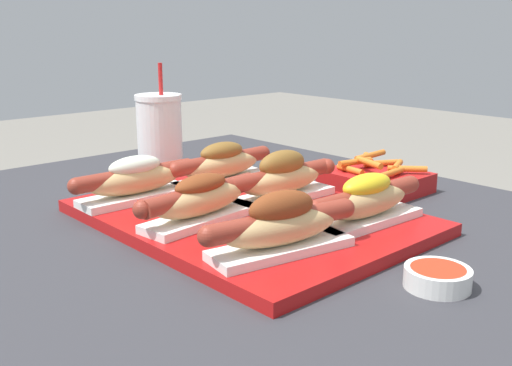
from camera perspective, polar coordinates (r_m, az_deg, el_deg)
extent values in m
cube|color=#B71414|center=(0.91, -0.93, -3.21)|extent=(0.50, 0.37, 0.02)
cube|color=white|center=(0.98, -11.31, -1.28)|extent=(0.06, 0.19, 0.01)
ellipsoid|color=tan|center=(0.97, -11.39, 0.31)|extent=(0.05, 0.16, 0.04)
cylinder|color=maroon|center=(0.97, -11.41, 0.72)|extent=(0.03, 0.20, 0.03)
sphere|color=maroon|center=(0.92, -16.76, -0.29)|extent=(0.03, 0.03, 0.03)
sphere|color=maroon|center=(1.02, -6.56, 1.63)|extent=(0.03, 0.03, 0.03)
ellipsoid|color=silver|center=(0.96, -11.46, 1.62)|extent=(0.04, 0.09, 0.03)
cube|color=white|center=(0.86, -5.21, -3.35)|extent=(0.08, 0.19, 0.01)
ellipsoid|color=tan|center=(0.85, -5.25, -1.55)|extent=(0.06, 0.17, 0.04)
cylinder|color=maroon|center=(0.85, -5.26, -1.08)|extent=(0.05, 0.20, 0.03)
sphere|color=maroon|center=(0.78, -10.60, -2.56)|extent=(0.03, 0.03, 0.03)
sphere|color=maroon|center=(0.91, -0.70, 0.19)|extent=(0.03, 0.03, 0.03)
ellipsoid|color=brown|center=(0.84, -5.29, -0.12)|extent=(0.05, 0.09, 0.03)
cube|color=white|center=(0.74, 2.40, -6.24)|extent=(0.09, 0.19, 0.01)
ellipsoid|color=tan|center=(0.73, 2.42, -4.19)|extent=(0.08, 0.17, 0.04)
cylinder|color=maroon|center=(0.73, 2.43, -3.66)|extent=(0.06, 0.20, 0.03)
sphere|color=maroon|center=(0.68, -4.56, -5.06)|extent=(0.03, 0.03, 0.03)
sphere|color=maroon|center=(0.79, 8.45, -2.40)|extent=(0.03, 0.03, 0.03)
ellipsoid|color=brown|center=(0.72, 2.44, -2.30)|extent=(0.06, 0.10, 0.04)
cube|color=white|center=(1.06, -3.23, 0.28)|extent=(0.06, 0.19, 0.01)
ellipsoid|color=tan|center=(1.06, -3.25, 1.75)|extent=(0.05, 0.16, 0.04)
cylinder|color=maroon|center=(1.05, -3.26, 2.13)|extent=(0.03, 0.20, 0.03)
sphere|color=maroon|center=(0.99, -7.67, 1.25)|extent=(0.03, 0.03, 0.03)
sphere|color=maroon|center=(1.12, 0.67, 2.91)|extent=(0.03, 0.03, 0.03)
ellipsoid|color=brown|center=(1.05, -3.27, 3.00)|extent=(0.04, 0.09, 0.03)
cube|color=white|center=(0.96, 2.47, -1.29)|extent=(0.07, 0.19, 0.01)
ellipsoid|color=tan|center=(0.95, 2.49, 0.33)|extent=(0.05, 0.17, 0.04)
cylinder|color=maroon|center=(0.95, 2.50, 0.75)|extent=(0.03, 0.20, 0.03)
sphere|color=maroon|center=(0.89, -2.22, -0.28)|extent=(0.03, 0.03, 0.03)
sphere|color=maroon|center=(1.02, 6.60, 1.63)|extent=(0.03, 0.03, 0.03)
ellipsoid|color=brown|center=(0.95, 2.51, 1.84)|extent=(0.04, 0.09, 0.04)
cube|color=white|center=(0.86, 10.37, -3.49)|extent=(0.07, 0.19, 0.01)
ellipsoid|color=tan|center=(0.85, 10.46, -1.69)|extent=(0.06, 0.17, 0.04)
cylinder|color=maroon|center=(0.85, 10.48, -1.23)|extent=(0.04, 0.20, 0.03)
sphere|color=maroon|center=(0.78, 5.72, -2.55)|extent=(0.03, 0.03, 0.03)
sphere|color=maroon|center=(0.93, 14.47, -0.12)|extent=(0.03, 0.03, 0.03)
ellipsoid|color=yellow|center=(0.84, 10.53, -0.20)|extent=(0.04, 0.09, 0.03)
cylinder|color=white|center=(0.72, 16.89, -8.63)|extent=(0.08, 0.08, 0.02)
cylinder|color=red|center=(0.72, 16.94, -8.07)|extent=(0.06, 0.06, 0.01)
cylinder|color=white|center=(1.18, -9.14, 4.17)|extent=(0.09, 0.09, 0.15)
cylinder|color=white|center=(1.17, -9.31, 8.07)|extent=(0.09, 0.09, 0.01)
cylinder|color=red|center=(1.16, -9.08, 9.76)|extent=(0.01, 0.01, 0.06)
cube|color=#B21919|center=(1.10, 11.32, 0.18)|extent=(0.16, 0.14, 0.03)
cylinder|color=orange|center=(1.10, 13.31, 1.65)|extent=(0.04, 0.06, 0.01)
cylinder|color=orange|center=(1.10, 9.42, 1.99)|extent=(0.03, 0.07, 0.01)
cylinder|color=orange|center=(1.14, 11.78, 1.88)|extent=(0.04, 0.07, 0.01)
cylinder|color=orange|center=(1.05, 12.61, 0.89)|extent=(0.02, 0.08, 0.01)
cylinder|color=orange|center=(1.09, 14.21, 1.32)|extent=(0.06, 0.05, 0.01)
cylinder|color=orange|center=(1.15, 10.67, 2.33)|extent=(0.05, 0.05, 0.01)
cylinder|color=orange|center=(1.14, 10.83, 2.60)|extent=(0.01, 0.09, 0.01)
cylinder|color=orange|center=(1.07, 10.72, 1.93)|extent=(0.07, 0.03, 0.01)
cylinder|color=orange|center=(1.08, 8.96, 1.28)|extent=(0.06, 0.02, 0.01)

